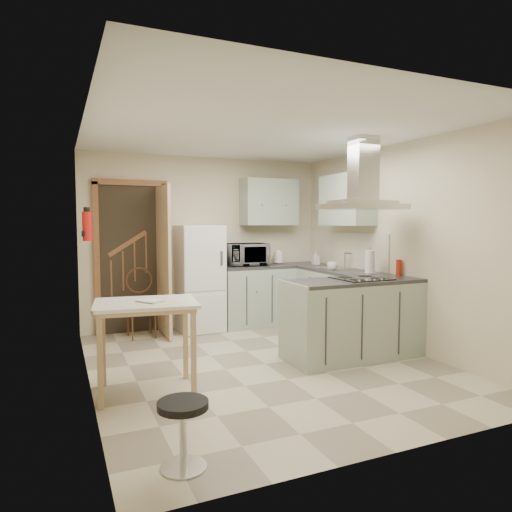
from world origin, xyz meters
name	(u,v)px	position (x,y,z in m)	size (l,w,h in m)	color
floor	(265,364)	(0.00, 0.00, 0.00)	(4.20, 4.20, 0.00)	#BEB393
ceiling	(266,131)	(0.00, 0.00, 2.50)	(4.20, 4.20, 0.00)	silver
back_wall	(207,242)	(0.00, 2.10, 1.25)	(3.60, 3.60, 0.00)	beige
left_wall	(87,255)	(-1.80, 0.00, 1.25)	(4.20, 4.20, 0.00)	beige
right_wall	(398,246)	(1.80, 0.00, 1.25)	(4.20, 4.20, 0.00)	beige
doorway	(132,258)	(-1.10, 2.07, 1.05)	(1.10, 0.12, 2.10)	brown
fridge	(200,278)	(-0.20, 1.80, 0.75)	(0.60, 0.60, 1.50)	white
counter_back	(255,295)	(0.66, 1.80, 0.45)	(1.08, 0.60, 0.90)	#9EB2A0
counter_right	(327,298)	(1.50, 1.12, 0.45)	(0.60, 1.95, 0.90)	#9EB2A0
splashback	(265,247)	(0.96, 2.09, 1.15)	(1.68, 0.02, 0.50)	beige
wall_cabinet_back	(269,202)	(0.95, 1.93, 1.85)	(0.85, 0.35, 0.70)	#9EB2A0
wall_cabinet_right	(347,200)	(1.62, 0.85, 1.85)	(0.35, 0.90, 0.70)	#9EB2A0
peninsula	(354,319)	(1.02, -0.18, 0.45)	(1.55, 0.65, 0.90)	#9EB2A0
hob	(361,278)	(1.12, -0.18, 0.91)	(0.58, 0.50, 0.01)	black
extractor_hood	(363,207)	(1.12, -0.18, 1.72)	(0.90, 0.55, 0.10)	silver
sink	(334,268)	(1.50, 0.95, 0.91)	(0.45, 0.40, 0.01)	silver
fire_extinguisher	(87,226)	(-1.74, 0.90, 1.50)	(0.10, 0.10, 0.32)	#B2140F
drop_leaf_table	(147,347)	(-1.33, -0.33, 0.42)	(0.89, 0.67, 0.84)	tan
bentwood_chair	(141,306)	(-1.04, 1.72, 0.42)	(0.38, 0.38, 0.85)	#432316
stool	(183,434)	(-1.36, -1.71, 0.22)	(0.32, 0.32, 0.43)	black
microwave	(247,254)	(0.54, 1.84, 1.06)	(0.59, 0.40, 0.33)	black
kettle	(279,257)	(1.10, 1.89, 1.01)	(0.15, 0.15, 0.21)	white
cereal_box	(266,256)	(0.88, 1.90, 1.03)	(0.07, 0.17, 0.26)	#C47517
soap_bottle	(316,258)	(1.56, 1.55, 1.00)	(0.09, 0.09, 0.20)	#9E9FA9
paper_towel	(370,262)	(1.57, 0.24, 1.05)	(0.12, 0.12, 0.30)	white
cup	(332,266)	(1.35, 0.77, 0.95)	(0.14, 0.14, 0.11)	silver
red_bottle	(399,268)	(1.75, -0.08, 1.00)	(0.07, 0.07, 0.19)	#B6220F
book	(144,298)	(-1.36, -0.41, 0.89)	(0.16, 0.23, 0.10)	brown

